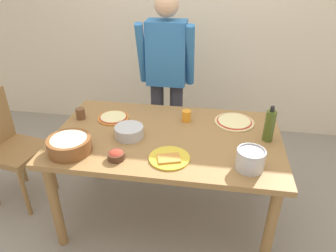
# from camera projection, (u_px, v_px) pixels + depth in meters

# --- Properties ---
(ground) EXTENTS (8.00, 8.00, 0.00)m
(ground) POSITION_uv_depth(u_px,v_px,m) (167.00, 214.00, 2.62)
(ground) COLOR gray
(wall_back) EXTENTS (5.60, 0.10, 2.60)m
(wall_back) POSITION_uv_depth(u_px,v_px,m) (191.00, 15.00, 3.35)
(wall_back) COLOR beige
(wall_back) RESTS_ON ground
(dining_table) EXTENTS (1.60, 0.96, 0.76)m
(dining_table) POSITION_uv_depth(u_px,v_px,m) (167.00, 146.00, 2.29)
(dining_table) COLOR olive
(dining_table) RESTS_ON ground
(person_cook) EXTENTS (0.49, 0.25, 1.62)m
(person_cook) POSITION_uv_depth(u_px,v_px,m) (167.00, 74.00, 2.82)
(person_cook) COLOR #2D2D38
(person_cook) RESTS_ON ground
(chair_wooden_left) EXTENTS (0.47, 0.47, 0.95)m
(chair_wooden_left) POSITION_uv_depth(u_px,v_px,m) (7.00, 143.00, 2.56)
(chair_wooden_left) COLOR olive
(chair_wooden_left) RESTS_ON ground
(pizza_raw_on_board) EXTENTS (0.30, 0.30, 0.02)m
(pizza_raw_on_board) POSITION_uv_depth(u_px,v_px,m) (234.00, 122.00, 2.40)
(pizza_raw_on_board) COLOR beige
(pizza_raw_on_board) RESTS_ON dining_table
(pizza_cooked_on_tray) EXTENTS (0.24, 0.24, 0.02)m
(pizza_cooked_on_tray) POSITION_uv_depth(u_px,v_px,m) (113.00, 118.00, 2.46)
(pizza_cooked_on_tray) COLOR #C67A33
(pizza_cooked_on_tray) RESTS_ON dining_table
(plate_with_slice) EXTENTS (0.26, 0.26, 0.02)m
(plate_with_slice) POSITION_uv_depth(u_px,v_px,m) (169.00, 158.00, 1.99)
(plate_with_slice) COLOR gold
(plate_with_slice) RESTS_ON dining_table
(popcorn_bowl) EXTENTS (0.28, 0.28, 0.11)m
(popcorn_bowl) POSITION_uv_depth(u_px,v_px,m) (69.00, 144.00, 2.04)
(popcorn_bowl) COLOR brown
(popcorn_bowl) RESTS_ON dining_table
(mixing_bowl_steel) EXTENTS (0.20, 0.20, 0.08)m
(mixing_bowl_steel) POSITION_uv_depth(u_px,v_px,m) (129.00, 132.00, 2.21)
(mixing_bowl_steel) COLOR #B7B7BC
(mixing_bowl_steel) RESTS_ON dining_table
(small_sauce_bowl) EXTENTS (0.11, 0.11, 0.06)m
(small_sauce_bowl) POSITION_uv_depth(u_px,v_px,m) (116.00, 155.00, 1.98)
(small_sauce_bowl) COLOR #4C2D1E
(small_sauce_bowl) RESTS_ON dining_table
(olive_oil_bottle) EXTENTS (0.07, 0.07, 0.26)m
(olive_oil_bottle) POSITION_uv_depth(u_px,v_px,m) (269.00, 126.00, 2.14)
(olive_oil_bottle) COLOR #47561E
(olive_oil_bottle) RESTS_ON dining_table
(steel_pot) EXTENTS (0.17, 0.17, 0.13)m
(steel_pot) POSITION_uv_depth(u_px,v_px,m) (250.00, 159.00, 1.88)
(steel_pot) COLOR #B7B7BC
(steel_pot) RESTS_ON dining_table
(cup_orange) EXTENTS (0.07, 0.07, 0.08)m
(cup_orange) POSITION_uv_depth(u_px,v_px,m) (186.00, 116.00, 2.41)
(cup_orange) COLOR orange
(cup_orange) RESTS_ON dining_table
(cup_small_brown) EXTENTS (0.07, 0.07, 0.08)m
(cup_small_brown) POSITION_uv_depth(u_px,v_px,m) (81.00, 114.00, 2.45)
(cup_small_brown) COLOR brown
(cup_small_brown) RESTS_ON dining_table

